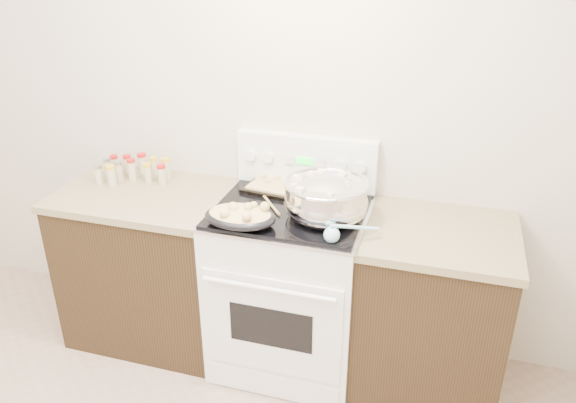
% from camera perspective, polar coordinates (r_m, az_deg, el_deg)
% --- Properties ---
extents(counter_left, '(0.93, 0.67, 0.92)m').
position_cam_1_polar(counter_left, '(3.34, -13.53, -6.18)').
color(counter_left, black).
rests_on(counter_left, ground).
extents(counter_right, '(0.73, 0.67, 0.92)m').
position_cam_1_polar(counter_right, '(2.97, 14.21, -10.70)').
color(counter_right, black).
rests_on(counter_right, ground).
extents(kitchen_range, '(0.78, 0.73, 1.22)m').
position_cam_1_polar(kitchen_range, '(3.03, 0.30, -8.31)').
color(kitchen_range, white).
rests_on(kitchen_range, ground).
extents(mixing_bowl, '(0.43, 0.43, 0.24)m').
position_cam_1_polar(mixing_bowl, '(2.68, 3.87, 0.25)').
color(mixing_bowl, silver).
rests_on(mixing_bowl, kitchen_range).
extents(roasting_pan, '(0.35, 0.25, 0.11)m').
position_cam_1_polar(roasting_pan, '(2.63, -4.87, -1.43)').
color(roasting_pan, black).
rests_on(roasting_pan, kitchen_range).
extents(baking_sheet, '(0.49, 0.38, 0.06)m').
position_cam_1_polar(baking_sheet, '(3.00, 0.24, 1.54)').
color(baking_sheet, black).
rests_on(baking_sheet, kitchen_range).
extents(wooden_spoon, '(0.18, 0.22, 0.04)m').
position_cam_1_polar(wooden_spoon, '(2.79, -2.99, -0.50)').
color(wooden_spoon, tan).
rests_on(wooden_spoon, kitchen_range).
extents(blue_ladle, '(0.23, 0.17, 0.09)m').
position_cam_1_polar(blue_ladle, '(2.50, 4.78, -3.30)').
color(blue_ladle, '#96D5E1').
rests_on(blue_ladle, kitchen_range).
extents(spice_jars, '(0.39, 0.24, 0.13)m').
position_cam_1_polar(spice_jars, '(3.29, -15.51, 3.16)').
color(spice_jars, '#BFB28C').
rests_on(spice_jars, counter_left).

